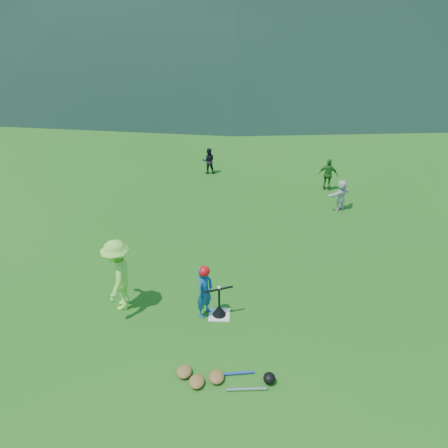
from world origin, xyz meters
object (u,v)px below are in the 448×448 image
home_plate (219,315)px  fielder_c (328,175)px  fielder_d (341,195)px  batting_tee (219,310)px  equipment_pile (217,377)px  fielder_b (209,161)px  batter_child (205,292)px  adult_coach (118,275)px

home_plate → fielder_c: 7.71m
home_plate → fielder_d: (3.58, 5.31, 0.49)m
batting_tee → equipment_pile: 1.79m
home_plate → fielder_c: bearing=63.4°
home_plate → equipment_pile: bearing=-88.6°
fielder_b → equipment_pile: bearing=90.0°
batter_child → equipment_pile: bearing=-137.1°
adult_coach → home_plate: bearing=81.9°
home_plate → batting_tee: bearing=0.0°
fielder_c → equipment_pile: size_ratio=0.62×
fielder_d → fielder_b: bearing=-69.0°
home_plate → batter_child: 0.67m
home_plate → batting_tee: batting_tee is taller
fielder_c → batting_tee: size_ratio=1.65×
fielder_d → batting_tee: fielder_d is taller
equipment_pile → fielder_b: bearing=94.9°
batter_child → batting_tee: 0.57m
adult_coach → fielder_b: adult_coach is taller
fielder_d → equipment_pile: (-3.54, -7.10, -0.43)m
adult_coach → equipment_pile: 3.08m
fielder_c → fielder_d: size_ratio=1.13×
fielder_d → equipment_pile: fielder_d is taller
fielder_d → adult_coach: bearing=6.4°
adult_coach → fielder_b: (1.36, 8.06, -0.34)m
home_plate → fielder_b: bearing=95.7°
batter_child → batting_tee: (0.31, -0.02, -0.47)m
batter_child → adult_coach: 1.89m
adult_coach → fielder_c: bearing=137.2°
adult_coach → fielder_c: size_ratio=1.49×
batting_tee → adult_coach: bearing=174.5°
batter_child → fielder_d: batter_child is taller
fielder_c → fielder_b: bearing=0.2°
fielder_b → equipment_pile: 10.10m
fielder_c → batter_child: bearing=79.7°
fielder_c → equipment_pile: (-3.40, -8.66, -0.50)m
equipment_pile → fielder_c: bearing=68.5°
fielder_c → batting_tee: 7.70m
fielder_c → fielder_d: bearing=113.5°
batter_child → fielder_d: size_ratio=1.21×
fielder_d → batting_tee: 6.42m
fielder_b → adult_coach: bearing=75.6°
fielder_b → fielder_d: 5.31m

